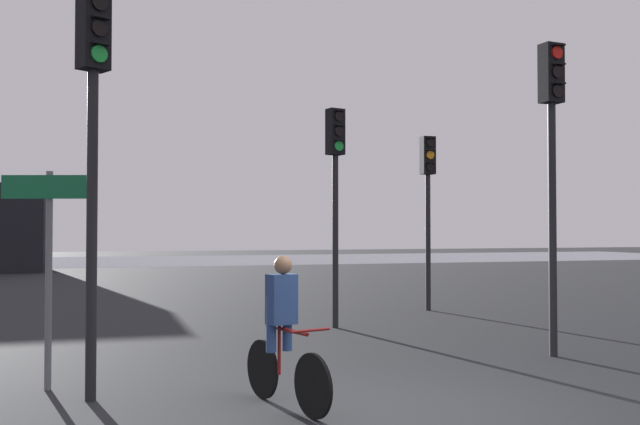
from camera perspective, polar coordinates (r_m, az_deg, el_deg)
The scene contains 8 objects.
ground_plane at distance 7.57m, azimuth 7.95°, elevation -15.90°, with size 120.00×120.00×0.00m, color black.
water_strip at distance 45.84m, azimuth -13.39°, elevation -3.77°, with size 80.00×16.00×0.01m, color slate.
traffic_light_near_left at distance 8.44m, azimuth -17.70°, elevation 7.43°, with size 0.40×0.42×4.59m.
traffic_light_near_right at distance 11.39m, azimuth 18.07°, elevation 5.57°, with size 0.34×0.36×4.73m.
traffic_light_center at distance 13.93m, azimuth 1.24°, elevation 3.02°, with size 0.37×0.39×4.27m.
traffic_light_far_right at distance 17.12m, azimuth 8.63°, elevation 1.89°, with size 0.33×0.34×4.13m.
direction_sign_post at distance 9.07m, azimuth -20.91°, elevation -2.59°, with size 1.06×0.37×2.60m.
cyclist at distance 7.77m, azimuth -2.96°, elevation -9.38°, with size 0.61×1.65×1.62m.
Camera 1 is at (-3.12, -6.64, 1.89)m, focal length 40.00 mm.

